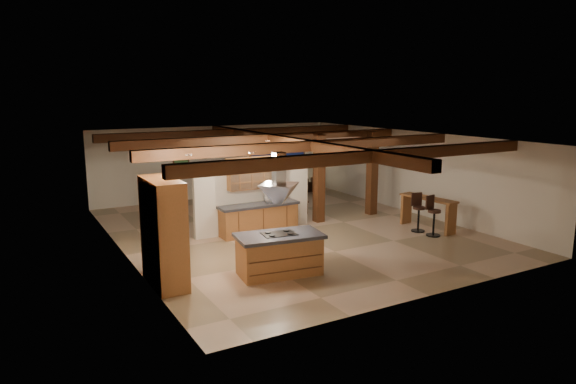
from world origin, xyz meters
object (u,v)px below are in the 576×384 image
at_px(kitchen_island, 279,254).
at_px(bar_counter, 428,208).
at_px(dining_table, 273,204).
at_px(sofa, 289,187).

bearing_deg(kitchen_island, bar_counter, 12.20).
distance_m(dining_table, bar_counter, 5.33).
bearing_deg(bar_counter, sofa, 98.06).
height_order(sofa, bar_counter, bar_counter).
distance_m(kitchen_island, dining_table, 6.12).
distance_m(dining_table, sofa, 3.64).
xyz_separation_m(dining_table, sofa, (2.29, 2.83, -0.04)).
relative_size(kitchen_island, dining_table, 1.08).
distance_m(kitchen_island, bar_counter, 6.14).
xyz_separation_m(sofa, bar_counter, (0.99, -7.02, 0.38)).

